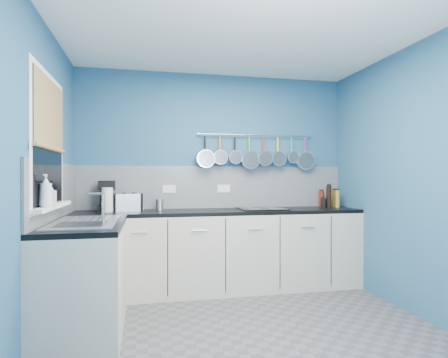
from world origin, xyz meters
name	(u,v)px	position (x,y,z in m)	size (l,w,h in m)	color
floor	(249,335)	(0.00, 0.00, -0.01)	(3.20, 3.00, 0.02)	#47474C
ceiling	(249,23)	(0.00, 0.00, 2.51)	(3.20, 3.00, 0.02)	white
wall_back	(215,179)	(0.00, 1.51, 1.25)	(3.20, 0.02, 2.50)	#245274
wall_front	(351,182)	(0.00, -1.51, 1.25)	(3.20, 0.02, 2.50)	#245274
wall_left	(33,180)	(-1.61, 0.00, 1.25)	(0.02, 3.00, 2.50)	#245274
wall_right	(422,179)	(1.61, 0.00, 1.25)	(0.02, 3.00, 2.50)	#245274
backsplash_back	(215,187)	(0.00, 1.49, 1.15)	(3.20, 0.02, 0.50)	gray
backsplash_left	(56,191)	(-1.59, 0.60, 1.15)	(0.02, 1.80, 0.50)	gray
cabinet_run_back	(220,252)	(0.00, 1.20, 0.43)	(3.20, 0.60, 0.86)	#BAB2A1
worktop_back	(220,212)	(0.00, 1.20, 0.88)	(3.20, 0.60, 0.04)	black
cabinet_run_left	(85,280)	(-1.30, 0.30, 0.43)	(0.60, 1.20, 0.86)	#BAB2A1
worktop_left	(85,225)	(-1.30, 0.30, 0.88)	(0.60, 1.20, 0.04)	black
window_frame	(49,142)	(-1.58, 0.30, 1.55)	(0.01, 1.00, 1.10)	white
window_glass	(49,142)	(-1.57, 0.30, 1.55)	(0.01, 0.90, 1.00)	black
bamboo_blind	(50,114)	(-1.56, 0.30, 1.77)	(0.01, 0.90, 0.55)	olive
window_sill	(52,206)	(-1.55, 0.30, 1.04)	(0.10, 0.98, 0.03)	white
sink_unit	(85,222)	(-1.30, 0.30, 0.90)	(0.50, 0.95, 0.01)	silver
mixer_tap	(103,208)	(-1.14, 0.12, 1.03)	(0.12, 0.08, 0.26)	silver
socket_left	(169,189)	(-0.55, 1.48, 1.13)	(0.15, 0.01, 0.09)	white
socket_right	(224,189)	(0.10, 1.48, 1.13)	(0.15, 0.01, 0.09)	white
pot_rail	(256,135)	(0.50, 1.45, 1.78)	(0.02, 0.02, 1.45)	silver
soap_bottle_a	(46,191)	(-1.53, 0.02, 1.17)	(0.09, 0.09, 0.24)	white
soap_bottle_b	(51,194)	(-1.53, 0.17, 1.14)	(0.08, 0.08, 0.17)	white
paper_towel	(107,200)	(-1.22, 1.21, 1.03)	(0.11, 0.11, 0.26)	white
coffee_maker	(107,196)	(-1.23, 1.34, 1.07)	(0.19, 0.21, 0.33)	black
toaster	(129,202)	(-1.00, 1.30, 0.99)	(0.29, 0.17, 0.19)	silver
canister	(160,205)	(-0.67, 1.33, 0.96)	(0.08, 0.08, 0.12)	silver
hob	(262,209)	(0.49, 1.19, 0.91)	(0.52, 0.45, 0.01)	black
pan_0	(205,151)	(-0.13, 1.44, 1.58)	(0.21, 0.12, 0.40)	silver
pan_1	(220,149)	(0.05, 1.44, 1.60)	(0.17, 0.08, 0.36)	silver
pan_2	(235,149)	(0.23, 1.44, 1.60)	(0.17, 0.08, 0.36)	silver
pan_3	(249,152)	(0.41, 1.44, 1.57)	(0.23, 0.10, 0.42)	silver
pan_4	(264,151)	(0.59, 1.44, 1.59)	(0.19, 0.11, 0.38)	silver
pan_5	(278,151)	(0.77, 1.44, 1.59)	(0.19, 0.08, 0.38)	silver
pan_6	(292,150)	(0.95, 1.44, 1.61)	(0.15, 0.09, 0.34)	silver
pan_7	(305,153)	(1.14, 1.44, 1.57)	(0.23, 0.06, 0.42)	silver
condiment_0	(334,199)	(1.47, 1.33, 1.00)	(0.06, 0.06, 0.21)	brown
condiment_1	(328,201)	(1.37, 1.31, 0.97)	(0.05, 0.05, 0.14)	#8C5914
condiment_2	(321,199)	(1.29, 1.30, 1.00)	(0.07, 0.07, 0.20)	#4C190C
condiment_3	(338,199)	(1.46, 1.24, 1.00)	(0.05, 0.05, 0.21)	olive
condiment_4	(329,197)	(1.34, 1.22, 1.03)	(0.06, 0.06, 0.27)	black
condiment_5	(323,203)	(1.27, 1.23, 0.95)	(0.07, 0.07, 0.11)	black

